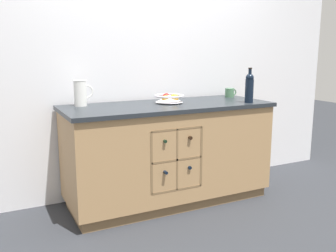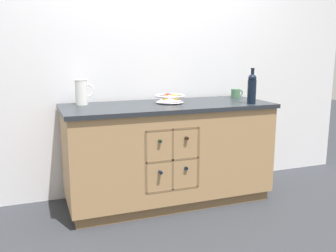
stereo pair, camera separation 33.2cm
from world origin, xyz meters
name	(u,v)px [view 2 (the right image)]	position (x,y,z in m)	size (l,w,h in m)	color
ground_plane	(168,200)	(0.00, 0.00, 0.00)	(14.00, 14.00, 0.00)	#2D3035
back_wall	(153,59)	(0.00, 0.41, 1.27)	(4.40, 0.06, 2.55)	white
kitchen_island	(168,153)	(0.00, 0.00, 0.45)	(1.84, 0.73, 0.90)	brown
fruit_bowl	(170,98)	(0.04, 0.05, 0.94)	(0.27, 0.27, 0.08)	silver
white_pitcher	(82,92)	(-0.71, 0.22, 1.01)	(0.17, 0.11, 0.22)	white
ceramic_mug	(236,93)	(0.79, 0.18, 0.94)	(0.13, 0.09, 0.09)	#4C7A56
standing_wine_bottle	(252,88)	(0.70, -0.24, 1.04)	(0.08, 0.08, 0.31)	black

